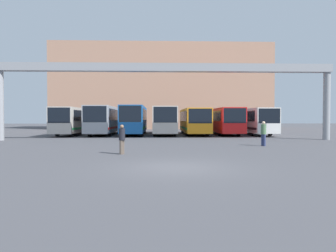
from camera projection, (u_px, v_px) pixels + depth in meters
name	position (u px, v px, depth m)	size (l,w,h in m)	color
ground_plane	(176.00, 167.00, 11.71)	(200.00, 200.00, 0.00)	#47474C
building_backdrop	(162.00, 89.00, 57.88)	(39.52, 12.00, 15.32)	tan
overhead_gantry	(166.00, 76.00, 26.29)	(29.41, 0.80, 6.73)	gray
bus_slot_0	(76.00, 119.00, 35.69)	(2.43, 12.28, 3.09)	beige
bus_slot_1	(106.00, 119.00, 35.87)	(2.60, 12.42, 3.26)	#999EA5
bus_slot_2	(134.00, 119.00, 35.27)	(2.48, 11.00, 3.30)	#1959A5
bus_slot_3	(164.00, 119.00, 35.76)	(2.61, 11.75, 3.18)	beige
bus_slot_4	(194.00, 120.00, 35.21)	(2.61, 10.42, 3.00)	orange
bus_slot_5	(222.00, 120.00, 36.14)	(2.52, 12.04, 3.06)	red
bus_slot_6	(251.00, 120.00, 36.06)	(2.44, 11.66, 3.02)	silver
pedestrian_near_right	(122.00, 139.00, 15.98)	(0.33, 0.33, 1.58)	brown
pedestrian_far_center	(263.00, 133.00, 20.79)	(0.36, 0.36, 1.72)	navy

